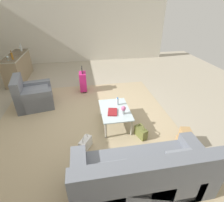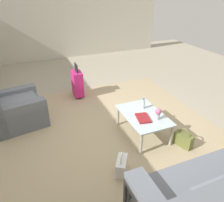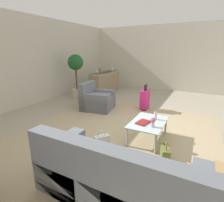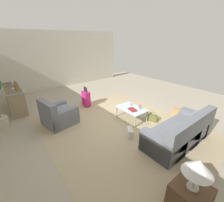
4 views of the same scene
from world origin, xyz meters
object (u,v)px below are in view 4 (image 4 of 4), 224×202
(coffee_table, at_px, (132,110))
(side_table, at_px, (189,200))
(armchair, at_px, (58,116))
(wine_glass_left_of_centre, at_px, (10,81))
(wine_bottle_amber, at_px, (16,87))
(flower_vase, at_px, (139,106))
(couch, at_px, (181,134))
(wine_glass_leftmost, at_px, (13,89))
(handbag_white, at_px, (130,132))
(table_lamp, at_px, (198,167))
(handbag_olive, at_px, (152,118))
(bar_console, at_px, (14,98))
(coffee_table_book, at_px, (132,110))
(wine_bottle_clear, at_px, (12,81))
(suitcase_magenta, at_px, (86,98))
(water_bottle, at_px, (130,103))
(backpack_tan, at_px, (177,114))

(coffee_table, height_order, side_table, side_table)
(armchair, height_order, wine_glass_left_of_centre, wine_glass_left_of_centre)
(wine_glass_left_of_centre, height_order, wine_bottle_amber, wine_bottle_amber)
(flower_vase, height_order, wine_glass_left_of_centre, wine_glass_left_of_centre)
(couch, height_order, wine_glass_left_of_centre, wine_glass_left_of_centre)
(wine_glass_leftmost, bearing_deg, coffee_table, -132.38)
(wine_glass_left_of_centre, relative_size, wine_bottle_amber, 0.51)
(handbag_white, bearing_deg, flower_vase, -61.79)
(table_lamp, distance_m, handbag_olive, 3.11)
(couch, distance_m, handbag_olive, 1.31)
(armchair, distance_m, coffee_table, 2.53)
(coffee_table, relative_size, bar_console, 0.53)
(armchair, xyz_separation_m, handbag_white, (-1.99, -1.42, -0.17))
(armchair, relative_size, coffee_table_book, 3.51)
(couch, distance_m, bar_console, 6.19)
(coffee_table, height_order, table_lamp, table_lamp)
(armchair, bearing_deg, couch, -143.61)
(coffee_table, relative_size, wine_glass_leftmost, 6.66)
(table_lamp, bearing_deg, coffee_table, -28.18)
(coffee_table_book, distance_m, wine_glass_left_of_centre, 5.25)
(wine_bottle_clear, xyz_separation_m, handbag_white, (-4.77, -2.24, -0.93))
(wine_glass_leftmost, bearing_deg, suitcase_magenta, -109.15)
(wine_glass_left_of_centre, bearing_deg, suitcase_magenta, -132.53)
(wine_glass_left_of_centre, bearing_deg, wine_glass_leftmost, 177.83)
(armchair, xyz_separation_m, handbag_olive, (-1.85, -2.66, -0.17))
(coffee_table, xyz_separation_m, handbag_white, (-0.70, 0.75, -0.25))
(wine_bottle_clear, bearing_deg, coffee_table, -143.64)
(water_bottle, relative_size, flower_vase, 1.00)
(flower_vase, bearing_deg, coffee_table_book, 66.50)
(side_table, bearing_deg, wine_glass_leftmost, 15.93)
(water_bottle, distance_m, flower_vase, 0.42)
(wine_glass_leftmost, height_order, handbag_olive, wine_glass_leftmost)
(wine_bottle_clear, bearing_deg, table_lamp, -167.73)
(couch, bearing_deg, wine_glass_left_of_centre, 27.92)
(flower_vase, height_order, bar_console, bar_console)
(flower_vase, distance_m, backpack_tan, 1.43)
(suitcase_magenta, xyz_separation_m, handbag_white, (-2.70, 0.05, -0.23))
(couch, distance_m, wine_glass_left_of_centre, 6.79)
(armchair, xyz_separation_m, backpack_tan, (-2.28, -3.46, -0.11))
(couch, xyz_separation_m, bar_console, (5.30, 3.20, 0.17))
(bar_console, bearing_deg, wine_bottle_clear, -10.65)
(suitcase_magenta, bearing_deg, backpack_tan, -146.42)
(wine_glass_leftmost, bearing_deg, wine_glass_left_of_centre, -2.17)
(wine_bottle_amber, bearing_deg, table_lamp, -165.38)
(table_lamp, bearing_deg, flower_vase, -32.60)
(side_table, bearing_deg, bar_console, 14.25)
(coffee_table, height_order, flower_vase, flower_vase)
(handbag_white, bearing_deg, wine_glass_leftmost, 33.64)
(armchair, bearing_deg, wine_glass_leftmost, 31.13)
(side_table, xyz_separation_m, table_lamp, (-0.00, 0.00, 0.70))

